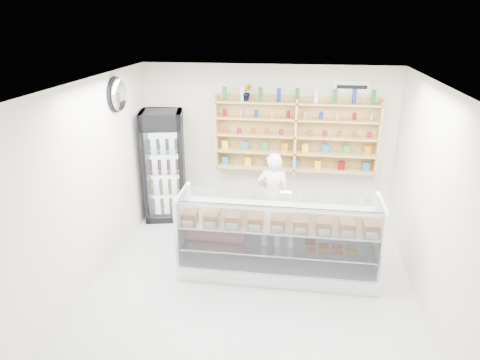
# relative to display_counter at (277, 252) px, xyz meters

# --- Properties ---
(room) EXTENTS (5.00, 5.00, 5.00)m
(room) POSITION_rel_display_counter_xyz_m (-0.33, -0.49, 1.06)
(room) COLOR #BCBDC2
(room) RESTS_ON ground
(display_counter) EXTENTS (2.82, 0.84, 1.23)m
(display_counter) POSITION_rel_display_counter_xyz_m (0.00, 0.00, 0.00)
(display_counter) COLOR white
(display_counter) RESTS_ON floor
(shop_worker) EXTENTS (0.56, 0.39, 1.50)m
(shop_worker) POSITION_rel_display_counter_xyz_m (-0.15, 1.13, 0.41)
(shop_worker) COLOR silver
(shop_worker) RESTS_ON floor
(drinks_cooler) EXTENTS (0.86, 0.85, 2.02)m
(drinks_cooler) POSITION_rel_display_counter_xyz_m (-2.18, 1.64, 0.67)
(drinks_cooler) COLOR black
(drinks_cooler) RESTS_ON floor
(wall_shelving) EXTENTS (2.84, 0.28, 1.33)m
(wall_shelving) POSITION_rel_display_counter_xyz_m (0.17, 1.85, 1.25)
(wall_shelving) COLOR tan
(wall_shelving) RESTS_ON back_wall
(potted_plant) EXTENTS (0.19, 0.16, 0.29)m
(potted_plant) POSITION_rel_display_counter_xyz_m (-0.69, 1.85, 2.00)
(potted_plant) COLOR #1E6626
(potted_plant) RESTS_ON wall_shelving
(security_mirror) EXTENTS (0.15, 0.50, 0.50)m
(security_mirror) POSITION_rel_display_counter_xyz_m (-2.50, 0.71, 2.11)
(security_mirror) COLOR silver
(security_mirror) RESTS_ON left_wall
(wall_sign) EXTENTS (0.62, 0.03, 0.20)m
(wall_sign) POSITION_rel_display_counter_xyz_m (1.07, 1.98, 2.11)
(wall_sign) COLOR white
(wall_sign) RESTS_ON back_wall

